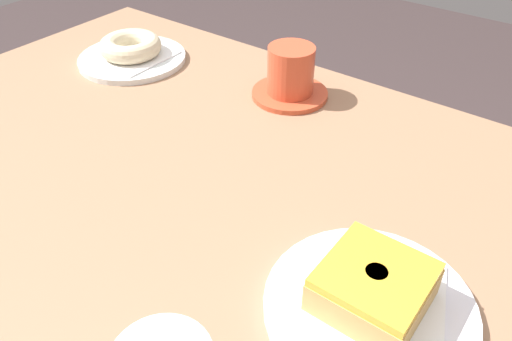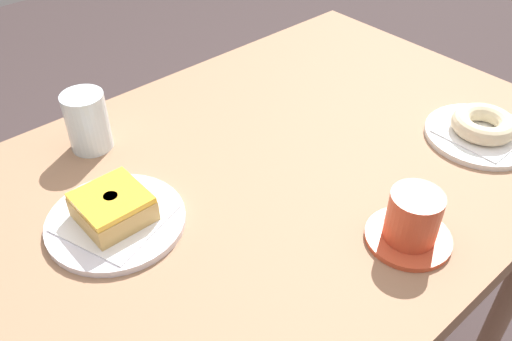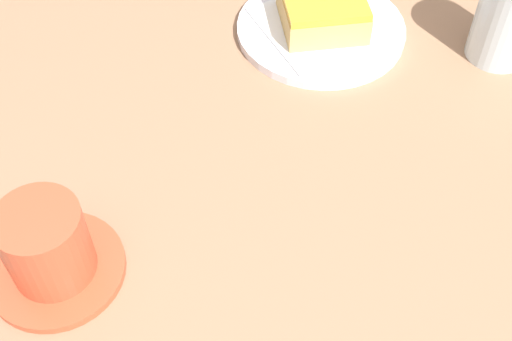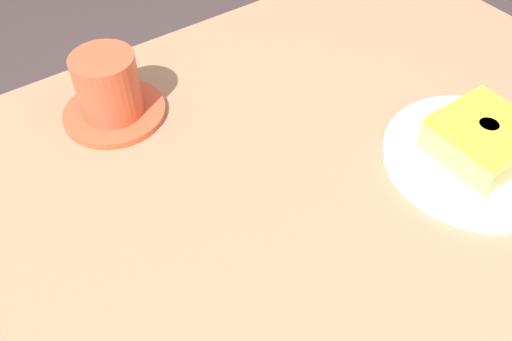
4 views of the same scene
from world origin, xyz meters
name	(u,v)px [view 3 (image 3 of 4)]	position (x,y,z in m)	size (l,w,h in m)	color
table	(315,257)	(0.00, 0.00, 0.68)	(1.18, 0.78, 0.76)	#966E51
plate_glazed_square	(321,29)	(-0.28, 0.06, 0.77)	(0.22, 0.22, 0.01)	white
napkin_glazed_square	(321,25)	(-0.28, 0.06, 0.78)	(0.14, 0.14, 0.00)	white
donut_glazed_square	(323,9)	(-0.28, 0.06, 0.80)	(0.10, 0.10, 0.04)	tan
water_glass	(507,18)	(-0.21, 0.27, 0.82)	(0.08, 0.08, 0.11)	silver
coffee_cup	(48,249)	(0.03, -0.26, 0.80)	(0.13, 0.13, 0.09)	#CE4E2E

